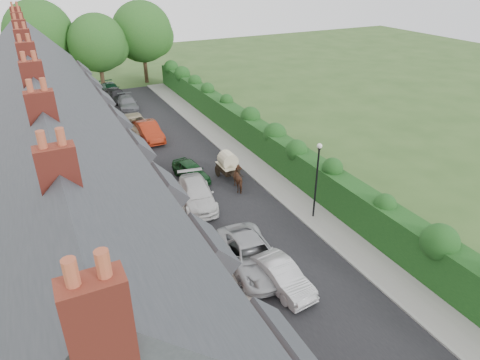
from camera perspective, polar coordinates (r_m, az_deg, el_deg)
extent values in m
plane|color=#2D4C1E|center=(23.74, 8.50, -11.60)|extent=(140.00, 140.00, 0.00)
cube|color=black|center=(31.60, -3.45, -0.59)|extent=(6.00, 58.00, 0.02)
cube|color=gray|center=(33.19, 3.06, 0.97)|extent=(2.20, 58.00, 0.12)
cube|color=gray|center=(30.49, -10.11, -2.01)|extent=(1.70, 58.00, 0.12)
cube|color=gray|center=(32.73, 1.45, 0.61)|extent=(0.18, 58.00, 0.13)
cube|color=gray|center=(30.68, -8.69, -1.68)|extent=(0.18, 58.00, 0.13)
cube|color=#123914|center=(33.53, 5.80, 3.40)|extent=(1.50, 58.00, 2.50)
cube|color=#994A27|center=(27.36, -23.39, -0.03)|extent=(8.00, 40.00, 6.50)
cube|color=#2B2D33|center=(26.15, -24.71, 6.30)|extent=(8.00, 40.20, 8.00)
cube|color=#2B2D33|center=(12.21, 4.79, -21.84)|extent=(1.70, 2.60, 1.70)
cube|color=white|center=(14.22, -0.33, -19.79)|extent=(0.12, 1.20, 1.60)
cube|color=white|center=(17.52, -3.91, -16.96)|extent=(0.70, 2.40, 5.20)
cube|color=black|center=(18.47, -2.67, -19.28)|extent=(0.06, 1.80, 1.60)
cube|color=black|center=(16.80, -2.85, -13.67)|extent=(0.06, 1.80, 1.60)
cube|color=#2B2D33|center=(15.52, -4.78, -9.19)|extent=(1.70, 2.60, 1.70)
cube|color=#3F2D2D|center=(19.95, -7.07, -16.55)|extent=(0.08, 0.90, 2.10)
cube|color=white|center=(17.72, -7.55, -8.92)|extent=(0.12, 1.20, 1.60)
cube|color=white|center=(21.18, -9.24, -8.27)|extent=(0.70, 2.40, 5.20)
cube|color=black|center=(21.98, -8.07, -10.58)|extent=(0.06, 1.80, 1.60)
cube|color=black|center=(20.59, -8.51, -5.31)|extent=(0.06, 1.80, 1.60)
cube|color=#2B2D33|center=(19.57, -10.31, -1.21)|extent=(1.70, 2.60, 1.70)
cube|color=#3F2D2D|center=(23.68, -11.28, -8.79)|extent=(0.08, 0.90, 2.10)
cube|color=white|center=(21.81, -11.97, -1.80)|extent=(0.12, 1.20, 1.60)
cube|color=white|center=(25.31, -12.77, -2.22)|extent=(0.70, 2.40, 5.20)
cube|color=black|center=(25.98, -11.71, -4.35)|extent=(0.06, 1.80, 1.60)
cube|color=black|center=(24.82, -12.23, 0.37)|extent=(0.06, 1.80, 1.60)
cube|color=#2B2D33|center=(23.97, -13.85, 3.95)|extent=(1.70, 2.60, 1.70)
cube|color=#3F2D2D|center=(27.81, -14.17, -3.20)|extent=(0.08, 0.90, 2.10)
cube|color=white|center=(26.22, -14.93, 3.02)|extent=(0.12, 1.20, 1.60)
cube|color=white|center=(29.70, -15.26, 2.09)|extent=(0.70, 2.40, 5.20)
cube|color=black|center=(30.27, -14.30, 0.18)|extent=(0.06, 1.80, 1.60)
cube|color=black|center=(29.29, -14.84, 4.36)|extent=(0.06, 1.80, 1.60)
cube|color=#2B2D33|center=(28.57, -16.29, 7.47)|extent=(1.70, 2.60, 1.70)
cube|color=#3F2D2D|center=(32.19, -16.28, 0.91)|extent=(0.08, 0.90, 2.10)
cube|color=white|center=(30.81, -17.03, 6.42)|extent=(0.12, 1.20, 1.60)
cube|color=white|center=(34.26, -17.10, 5.28)|extent=(0.70, 2.40, 5.20)
cube|color=black|center=(34.76, -16.24, 3.57)|extent=(0.06, 1.80, 1.60)
cube|color=black|center=(33.91, -16.77, 7.27)|extent=(0.06, 1.80, 1.60)
cube|color=#2B2D33|center=(33.29, -18.07, 10.00)|extent=(1.70, 2.60, 1.70)
cube|color=#3F2D2D|center=(36.73, -17.87, 4.03)|extent=(0.08, 0.90, 2.10)
cube|color=white|center=(35.52, -18.60, 8.93)|extent=(0.12, 1.20, 1.60)
cube|color=white|center=(38.93, -18.52, 7.70)|extent=(0.70, 2.40, 5.20)
cube|color=black|center=(39.37, -17.74, 6.16)|extent=(0.06, 1.80, 1.60)
cube|color=black|center=(38.62, -18.25, 9.47)|extent=(0.06, 1.80, 1.60)
cube|color=#2B2D33|center=(38.08, -19.42, 11.89)|extent=(1.70, 2.60, 1.70)
cube|color=#3F2D2D|center=(41.38, -19.12, 6.44)|extent=(0.08, 0.90, 2.10)
cube|color=white|center=(40.29, -19.82, 10.84)|extent=(0.12, 1.20, 1.60)
cube|color=white|center=(43.68, -19.65, 9.60)|extent=(0.70, 2.40, 5.20)
cube|color=black|center=(44.07, -18.93, 8.21)|extent=(0.06, 1.80, 1.60)
cube|color=black|center=(43.40, -19.41, 11.19)|extent=(0.06, 1.80, 1.60)
cube|color=#2B2D33|center=(42.92, -20.49, 13.35)|extent=(1.70, 2.60, 1.70)
cube|color=#3F2D2D|center=(46.10, -20.13, 8.37)|extent=(0.08, 0.90, 2.10)
cube|color=white|center=(45.11, -20.79, 12.34)|extent=(0.12, 1.20, 1.60)
cube|color=maroon|center=(6.60, -18.29, -17.83)|extent=(0.90, 0.50, 1.60)
cylinder|color=#9E492F|center=(5.98, -21.54, -11.75)|extent=(0.20, 0.20, 0.50)
cylinder|color=#9E492F|center=(5.99, -17.73, -10.93)|extent=(0.20, 0.20, 0.50)
cube|color=maroon|center=(10.79, -22.88, 0.24)|extent=(0.90, 0.50, 1.60)
cylinder|color=#9E492F|center=(10.42, -24.90, 4.66)|extent=(0.20, 0.20, 0.50)
cylinder|color=#9E492F|center=(10.43, -22.74, 5.11)|extent=(0.20, 0.20, 0.50)
cube|color=maroon|center=(15.46, -24.76, 7.84)|extent=(0.90, 0.50, 1.60)
cylinder|color=#9E492F|center=(15.21, -26.22, 11.04)|extent=(0.20, 0.20, 0.50)
cylinder|color=#9E492F|center=(15.22, -24.72, 11.35)|extent=(0.20, 0.20, 0.50)
cube|color=maroon|center=(20.30, -25.78, 11.87)|extent=(0.90, 0.50, 1.60)
cylinder|color=#9E492F|center=(20.11, -26.92, 14.33)|extent=(0.20, 0.20, 0.50)
cylinder|color=#9E492F|center=(20.11, -25.77, 14.57)|extent=(0.20, 0.20, 0.50)
cube|color=maroon|center=(25.19, -26.43, 14.34)|extent=(0.90, 0.50, 1.60)
cylinder|color=#9E492F|center=(25.04, -27.36, 16.34)|extent=(0.20, 0.20, 0.50)
cylinder|color=#9E492F|center=(25.04, -26.42, 16.53)|extent=(0.20, 0.20, 0.50)
cube|color=maroon|center=(30.13, -26.86, 16.00)|extent=(0.90, 0.50, 1.60)
cylinder|color=#9E492F|center=(30.00, -27.65, 17.68)|extent=(0.20, 0.20, 0.50)
cylinder|color=#9E492F|center=(30.00, -26.87, 17.84)|extent=(0.20, 0.20, 0.50)
cube|color=maroon|center=(35.08, -27.19, 17.20)|extent=(0.90, 0.50, 1.60)
cylinder|color=#9E492F|center=(34.97, -27.87, 18.64)|extent=(0.20, 0.20, 0.50)
cylinder|color=#9E492F|center=(34.97, -27.19, 18.78)|extent=(0.20, 0.20, 0.50)
cube|color=maroon|center=(40.04, -27.43, 18.10)|extent=(0.90, 0.50, 1.60)
cylinder|color=#9E492F|center=(39.94, -28.03, 19.36)|extent=(0.20, 0.20, 0.50)
cylinder|color=#9E492F|center=(39.95, -27.44, 19.48)|extent=(0.20, 0.20, 0.50)
cube|color=maroon|center=(45.01, -27.62, 18.80)|extent=(0.90, 0.50, 1.60)
cylinder|color=#9E492F|center=(44.93, -28.16, 19.92)|extent=(0.20, 0.20, 0.50)
cylinder|color=#9E492F|center=(44.93, -27.63, 20.03)|extent=(0.20, 0.20, 0.50)
cube|color=maroon|center=(19.80, -0.75, -19.18)|extent=(0.30, 4.70, 0.90)
cube|color=maroon|center=(23.23, -6.21, -11.01)|extent=(0.30, 4.70, 0.90)
cube|color=maroon|center=(27.16, -9.98, -5.01)|extent=(0.30, 4.70, 0.90)
cube|color=maroon|center=(31.39, -12.72, -0.56)|extent=(0.30, 4.70, 0.90)
cube|color=maroon|center=(35.82, -14.80, 2.81)|extent=(0.30, 4.70, 0.90)
cube|color=maroon|center=(40.39, -16.41, 5.43)|extent=(0.30, 4.70, 0.90)
cube|color=maroon|center=(45.04, -17.71, 7.51)|extent=(0.30, 4.70, 0.90)
cube|color=maroon|center=(21.37, -3.76, -14.59)|extent=(0.35, 0.35, 1.10)
cube|color=maroon|center=(25.09, -8.27, -7.60)|extent=(0.35, 0.35, 1.10)
cube|color=maroon|center=(29.19, -11.47, -2.46)|extent=(0.35, 0.35, 1.10)
cube|color=maroon|center=(33.54, -13.85, 1.39)|extent=(0.35, 0.35, 1.10)
cube|color=maroon|center=(38.05, -15.67, 4.34)|extent=(0.35, 0.35, 1.10)
cube|color=maroon|center=(42.67, -17.11, 6.65)|extent=(0.35, 0.35, 1.10)
cube|color=maroon|center=(47.37, -18.28, 8.51)|extent=(0.35, 0.35, 1.10)
cylinder|color=black|center=(26.83, 10.10, -0.63)|extent=(0.12, 0.12, 4.80)
cylinder|color=black|center=(25.79, 10.54, 4.18)|extent=(0.20, 0.20, 0.10)
sphere|color=silver|center=(25.73, 10.57, 4.49)|extent=(0.32, 0.32, 0.32)
cylinder|color=#332316|center=(56.77, -17.97, 13.49)|extent=(0.50, 0.50, 4.75)
sphere|color=#1A4F1B|center=(56.11, -18.51, 16.95)|extent=(6.80, 6.80, 6.80)
sphere|color=#1A4F1B|center=(56.72, -17.06, 16.57)|extent=(4.76, 4.76, 4.76)
cylinder|color=#332316|center=(59.79, -12.55, 15.04)|extent=(0.50, 0.50, 5.25)
sphere|color=#1A4F1B|center=(59.11, -12.95, 18.71)|extent=(7.60, 7.60, 7.60)
sphere|color=#1A4F1B|center=(59.89, -11.48, 18.24)|extent=(5.32, 5.32, 5.32)
cylinder|color=#332316|center=(59.07, -24.39, 13.29)|extent=(0.50, 0.50, 5.50)
sphere|color=#1A4F1B|center=(58.38, -25.19, 17.13)|extent=(8.00, 8.00, 8.00)
sphere|color=#1A4F1B|center=(58.86, -23.46, 16.75)|extent=(5.60, 5.60, 5.60)
imported|color=#AEADB2|center=(22.08, 5.40, -12.51)|extent=(1.97, 4.40, 1.40)
imported|color=#A4A6AB|center=(23.14, 1.53, -9.98)|extent=(3.03, 5.80, 1.56)
imported|color=silver|center=(28.91, -5.78, -1.87)|extent=(2.95, 5.44, 1.50)
imported|color=#103516|center=(32.25, -6.57, 1.22)|extent=(2.10, 4.17, 1.36)
imported|color=maroon|center=(40.16, -12.09, 6.38)|extent=(1.86, 4.93, 1.61)
imported|color=tan|center=(42.39, -13.79, 7.25)|extent=(2.98, 5.66, 1.52)
imported|color=#5C5F64|center=(49.39, -14.76, 9.89)|extent=(2.28, 4.80, 1.35)
imported|color=black|center=(52.45, -16.18, 10.85)|extent=(2.90, 4.94, 1.58)
imported|color=#4C2C1B|center=(30.58, -0.03, 0.12)|extent=(1.13, 1.99, 1.59)
cube|color=black|center=(32.21, -1.63, 1.62)|extent=(1.14, 1.90, 0.48)
cylinder|color=#C1B796|center=(31.92, -1.64, 2.69)|extent=(1.24, 1.19, 1.24)
cube|color=#C1B796|center=(32.10, -1.63, 2.00)|extent=(1.26, 1.95, 0.04)
cylinder|color=black|center=(32.62, -3.03, 1.19)|extent=(0.08, 0.86, 0.86)
cylinder|color=black|center=(33.07, -1.07, 1.62)|extent=(0.08, 0.86, 0.86)
cylinder|color=black|center=(31.21, -1.37, 0.83)|extent=(0.06, 1.71, 0.06)
cylinder|color=black|center=(31.47, -0.28, 1.07)|extent=(0.06, 1.71, 0.06)
imported|color=#0F331E|center=(55.51, -16.83, 11.52)|extent=(2.21, 4.76, 1.34)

